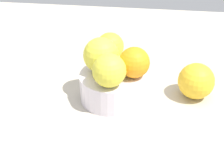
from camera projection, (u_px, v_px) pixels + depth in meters
ground_plane at (112, 101)px, 68.85cm from camera, size 110.00×110.00×2.00cm
fruit_bowl at (112, 87)px, 66.82cm from camera, size 13.26×13.26×5.72cm
orange_in_bowl_0 at (101, 55)px, 64.49cm from camera, size 7.18×7.18×7.18cm
orange_in_bowl_1 at (134, 62)px, 63.22cm from camera, size 6.15×6.15×6.15cm
orange_in_bowl_2 at (111, 71)px, 60.16cm from camera, size 6.43×6.43×6.43cm
orange_loose_0 at (110, 46)px, 80.99cm from camera, size 6.91×6.91×6.91cm
orange_loose_1 at (196, 81)px, 66.76cm from camera, size 7.53×7.53×7.53cm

